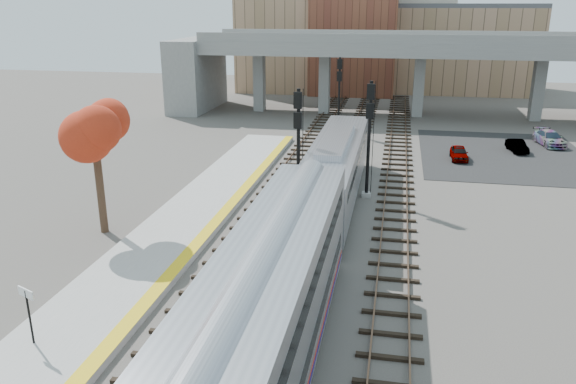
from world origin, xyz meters
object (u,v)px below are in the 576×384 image
(signal_mast_mid, at_px, (369,139))
(signal_mast_far, at_px, (339,95))
(locomotive, at_px, (336,168))
(signal_mast_near, at_px, (298,150))
(coach, at_px, (244,371))
(car_b, at_px, (517,146))
(car_c, at_px, (550,138))
(car_a, at_px, (459,153))
(tree, at_px, (93,125))

(signal_mast_mid, xyz_separation_m, signal_mast_far, (-4.10, 19.86, -0.19))
(locomotive, relative_size, signal_mast_near, 2.47)
(coach, height_order, signal_mast_far, signal_mast_far)
(signal_mast_near, bearing_deg, locomotive, 48.14)
(locomotive, relative_size, car_b, 5.90)
(car_c, bearing_deg, car_b, -146.06)
(coach, height_order, car_a, coach)
(locomotive, height_order, car_b, locomotive)
(car_a, bearing_deg, signal_mast_mid, -123.21)
(coach, bearing_deg, tree, 130.18)
(signal_mast_near, relative_size, signal_mast_far, 1.02)
(locomotive, relative_size, signal_mast_far, 2.53)
(tree, bearing_deg, coach, -49.82)
(locomotive, height_order, car_a, locomotive)
(locomotive, distance_m, signal_mast_near, 3.56)
(signal_mast_near, height_order, car_a, signal_mast_near)
(coach, distance_m, car_a, 36.18)
(coach, xyz_separation_m, tree, (-12.41, 14.69, 3.44))
(signal_mast_near, relative_size, car_a, 2.31)
(signal_mast_near, xyz_separation_m, car_b, (16.44, 18.38, -3.37))
(coach, bearing_deg, signal_mast_far, 92.75)
(signal_mast_mid, bearing_deg, locomotive, -149.29)
(signal_mast_mid, bearing_deg, coach, -94.80)
(signal_mast_near, distance_m, signal_mast_mid, 5.41)
(signal_mast_far, xyz_separation_m, car_c, (19.85, -1.81, -3.13))
(coach, xyz_separation_m, car_c, (17.75, 41.84, -2.10))
(signal_mast_near, xyz_separation_m, tree, (-10.31, -5.57, 2.30))
(car_b, bearing_deg, car_a, -154.15)
(locomotive, height_order, coach, coach)
(tree, bearing_deg, locomotive, 32.52)
(coach, height_order, signal_mast_mid, signal_mast_mid)
(signal_mast_far, bearing_deg, car_a, -37.94)
(coach, distance_m, signal_mast_mid, 23.91)
(car_b, xyz_separation_m, car_c, (3.42, 3.20, 0.12))
(coach, distance_m, car_c, 45.50)
(locomotive, xyz_separation_m, car_b, (14.34, 16.04, -1.71))
(locomotive, bearing_deg, coach, -90.00)
(coach, height_order, car_b, coach)
(signal_mast_far, relative_size, car_c, 1.67)
(coach, distance_m, tree, 19.54)
(signal_mast_mid, height_order, car_a, signal_mast_mid)
(car_c, bearing_deg, tree, -147.18)
(locomotive, height_order, tree, tree)
(coach, height_order, car_c, coach)
(signal_mast_near, distance_m, car_b, 24.89)
(car_a, distance_m, car_b, 6.45)
(locomotive, relative_size, coach, 0.76)
(locomotive, distance_m, car_c, 26.23)
(signal_mast_far, relative_size, car_a, 2.26)
(locomotive, xyz_separation_m, car_c, (17.75, 19.24, -1.58))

